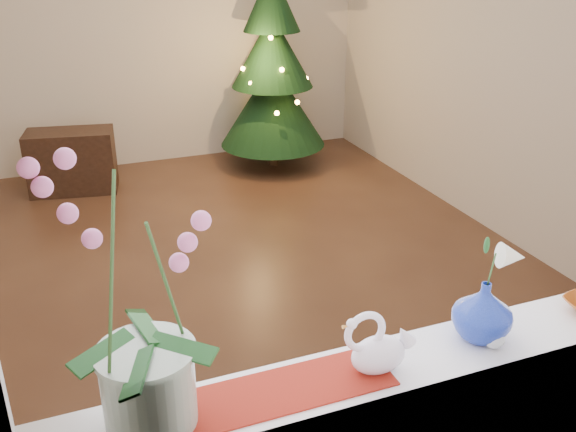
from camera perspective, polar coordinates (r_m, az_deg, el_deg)
name	(u,v)px	position (r m, az deg, el deg)	size (l,w,h in m)	color
ground	(207,274)	(4.40, -7.24, -5.17)	(5.00, 5.00, 0.00)	#3D2319
wall_back	(129,24)	(6.36, -13.94, 16.27)	(4.50, 0.10, 2.70)	beige
wall_front	(428,256)	(1.72, 12.33, -3.54)	(4.50, 0.10, 2.70)	beige
wall_right	(505,51)	(4.95, 18.69, 13.71)	(0.10, 5.00, 2.70)	beige
windowsill	(392,368)	(2.05, 9.19, -13.22)	(2.20, 0.26, 0.04)	white
window_frame	(434,123)	(1.61, 12.84, 8.03)	(2.22, 0.06, 1.60)	white
runner	(276,392)	(1.90, -1.11, -15.39)	(0.70, 0.20, 0.01)	maroon
orchid_pot	(139,298)	(1.62, -13.10, -7.09)	(0.27, 0.27, 0.78)	beige
swan	(379,342)	(1.94, 8.11, -11.01)	(0.24, 0.11, 0.20)	white
blue_vase	(483,307)	(2.15, 16.98, -7.73)	(0.22, 0.22, 0.23)	navy
lily	(492,250)	(2.05, 17.65, -2.91)	(0.13, 0.07, 0.17)	white
paperweight	(494,337)	(2.16, 17.83, -10.24)	(0.07, 0.07, 0.07)	silver
xmas_tree	(272,71)	(6.19, -1.41, 12.78)	(1.02, 1.02, 1.86)	black
side_table	(72,161)	(5.98, -18.65, 4.62)	(0.73, 0.37, 0.55)	black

